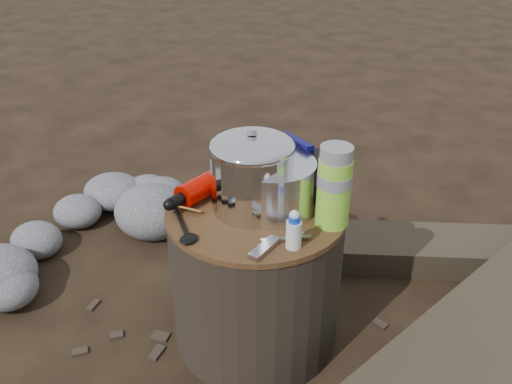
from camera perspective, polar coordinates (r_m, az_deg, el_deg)
The scene contains 15 objects.
ground at distance 1.71m, azimuth 0.00°, elevation -14.13°, with size 60.00×60.00×0.00m, color black.
stump at distance 1.57m, azimuth 0.00°, elevation -8.46°, with size 0.47×0.47×0.43m, color black.
rock_ring at distance 2.11m, azimuth -17.06°, elevation -3.07°, with size 0.40×0.88×0.17m, color #5B5B60, non-canonical shape.
log_small at distance 2.10m, azimuth 22.69°, elevation -5.68°, with size 0.21×1.15×0.10m, color #342C20.
foil_windscreen at distance 1.42m, azimuth 1.77°, elevation 0.67°, with size 0.22×0.22×0.13m, color silver.
camping_pot at distance 1.40m, azimuth -0.39°, elevation 2.07°, with size 0.21×0.21×0.21m, color silver.
fuel_bottle at distance 1.50m, azimuth -4.83°, elevation 0.87°, with size 0.06×0.26×0.06m, color #C50A00, non-canonical shape.
thermos at distance 1.35m, azimuth 7.95°, elevation 0.52°, with size 0.08×0.08×0.21m, color #84CF31.
travel_mug at distance 1.47m, azimuth 7.13°, elevation 1.47°, with size 0.09×0.09×0.13m, color black.
stuff_sack at distance 1.59m, azimuth -1.31°, elevation 3.72°, with size 0.17×0.14×0.12m, color #C0A807.
food_pouch at distance 1.51m, azimuth 3.79°, elevation 2.83°, with size 0.12×0.03×0.15m, color #0C0B4D.
multitool at distance 1.29m, azimuth 0.84°, elevation -5.75°, with size 0.03×0.10×0.01m, color #A2A2A6.
pot_grabber at distance 1.32m, azimuth 2.57°, elevation -4.82°, with size 0.03×0.12×0.01m, color #A2A2A6, non-canonical shape.
spork at distance 1.39m, azimuth -7.57°, elevation -3.16°, with size 0.03×0.15×0.01m, color black, non-canonical shape.
squeeze_bottle at distance 1.28m, azimuth 3.88°, elevation -4.01°, with size 0.04×0.04×0.09m, color silver.
Camera 1 is at (0.68, -1.03, 1.18)m, focal length 39.27 mm.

